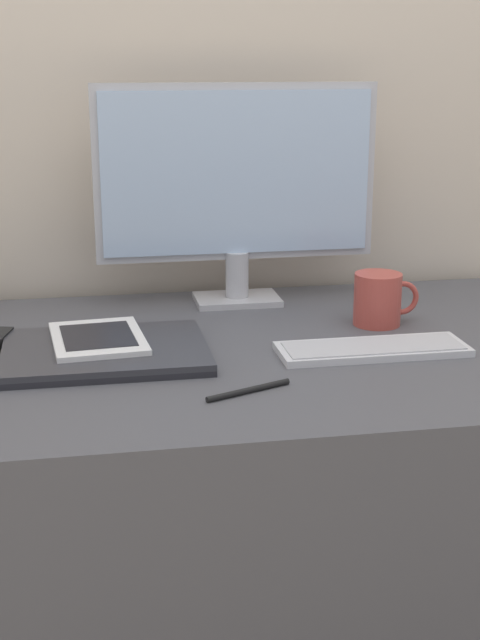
{
  "coord_description": "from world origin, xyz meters",
  "views": [
    {
      "loc": [
        -0.28,
        -1.25,
        1.18
      ],
      "look_at": [
        -0.03,
        0.1,
        0.77
      ],
      "focal_mm": 50.0,
      "sensor_mm": 36.0,
      "label": 1
    }
  ],
  "objects_px": {
    "ereader": "(98,338)",
    "coffee_mug": "(379,299)",
    "laptop": "(105,352)",
    "pen": "(249,390)",
    "keyboard": "(373,349)",
    "monitor": "(237,184)"
  },
  "relations": [
    {
      "from": "ereader",
      "to": "coffee_mug",
      "type": "height_order",
      "value": "coffee_mug"
    },
    {
      "from": "ereader",
      "to": "coffee_mug",
      "type": "distance_m",
      "value": 0.51
    },
    {
      "from": "laptop",
      "to": "pen",
      "type": "distance_m",
      "value": 0.28
    },
    {
      "from": "monitor",
      "to": "laptop",
      "type": "bearing_deg",
      "value": -132.24
    },
    {
      "from": "keyboard",
      "to": "laptop",
      "type": "height_order",
      "value": "laptop"
    },
    {
      "from": "ereader",
      "to": "coffee_mug",
      "type": "bearing_deg",
      "value": 7.96
    },
    {
      "from": "keyboard",
      "to": "laptop",
      "type": "relative_size",
      "value": 0.96
    },
    {
      "from": "monitor",
      "to": "coffee_mug",
      "type": "relative_size",
      "value": 4.49
    },
    {
      "from": "monitor",
      "to": "laptop",
      "type": "height_order",
      "value": "monitor"
    },
    {
      "from": "pen",
      "to": "keyboard",
      "type": "bearing_deg",
      "value": 31.24
    },
    {
      "from": "keyboard",
      "to": "ereader",
      "type": "xyz_separation_m",
      "value": [
        -0.44,
        0.08,
        0.02
      ]
    },
    {
      "from": "coffee_mug",
      "to": "pen",
      "type": "bearing_deg",
      "value": -134.99
    },
    {
      "from": "monitor",
      "to": "keyboard",
      "type": "height_order",
      "value": "monitor"
    },
    {
      "from": "monitor",
      "to": "coffee_mug",
      "type": "xyz_separation_m",
      "value": [
        0.23,
        -0.2,
        -0.19
      ]
    },
    {
      "from": "ereader",
      "to": "pen",
      "type": "bearing_deg",
      "value": -47.32
    },
    {
      "from": "laptop",
      "to": "ereader",
      "type": "bearing_deg",
      "value": 109.78
    },
    {
      "from": "coffee_mug",
      "to": "keyboard",
      "type": "bearing_deg",
      "value": -111.75
    },
    {
      "from": "laptop",
      "to": "ereader",
      "type": "distance_m",
      "value": 0.03
    },
    {
      "from": "keyboard",
      "to": "coffee_mug",
      "type": "xyz_separation_m",
      "value": [
        0.06,
        0.15,
        0.04
      ]
    },
    {
      "from": "laptop",
      "to": "pen",
      "type": "height_order",
      "value": "laptop"
    },
    {
      "from": "monitor",
      "to": "laptop",
      "type": "relative_size",
      "value": 1.66
    },
    {
      "from": "pen",
      "to": "ereader",
      "type": "bearing_deg",
      "value": 132.68
    }
  ]
}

